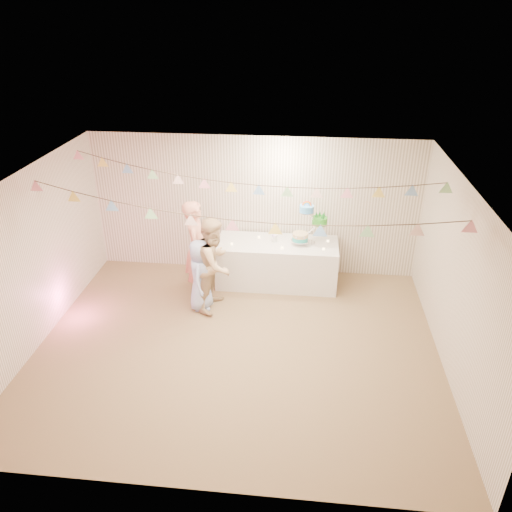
# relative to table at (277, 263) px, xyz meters

# --- Properties ---
(floor) EXTENTS (6.00, 6.00, 0.00)m
(floor) POSITION_rel_table_xyz_m (-0.46, -2.00, -0.41)
(floor) COLOR brown
(floor) RESTS_ON ground
(ceiling) EXTENTS (6.00, 6.00, 0.00)m
(ceiling) POSITION_rel_table_xyz_m (-0.46, -2.00, 2.19)
(ceiling) COLOR white
(ceiling) RESTS_ON ground
(back_wall) EXTENTS (6.00, 6.00, 0.00)m
(back_wall) POSITION_rel_table_xyz_m (-0.46, 0.50, 0.89)
(back_wall) COLOR silver
(back_wall) RESTS_ON ground
(front_wall) EXTENTS (6.00, 6.00, 0.00)m
(front_wall) POSITION_rel_table_xyz_m (-0.46, -4.50, 0.89)
(front_wall) COLOR silver
(front_wall) RESTS_ON ground
(left_wall) EXTENTS (5.00, 5.00, 0.00)m
(left_wall) POSITION_rel_table_xyz_m (-3.46, -2.00, 0.89)
(left_wall) COLOR silver
(left_wall) RESTS_ON ground
(right_wall) EXTENTS (5.00, 5.00, 0.00)m
(right_wall) POSITION_rel_table_xyz_m (2.54, -2.00, 0.89)
(right_wall) COLOR silver
(right_wall) RESTS_ON ground
(table) EXTENTS (2.16, 0.86, 0.81)m
(table) POSITION_rel_table_xyz_m (0.00, 0.00, 0.00)
(table) COLOR silver
(table) RESTS_ON floor
(cake_stand) EXTENTS (0.67, 0.40, 0.75)m
(cake_stand) POSITION_rel_table_xyz_m (0.55, 0.05, 0.72)
(cake_stand) COLOR silver
(cake_stand) RESTS_ON table
(cake_bottom) EXTENTS (0.31, 0.31, 0.15)m
(cake_bottom) POSITION_rel_table_xyz_m (0.40, -0.01, 0.43)
(cake_bottom) COLOR #25B0A6
(cake_bottom) RESTS_ON cake_stand
(cake_middle) EXTENTS (0.27, 0.27, 0.22)m
(cake_middle) POSITION_rel_table_xyz_m (0.73, 0.14, 0.70)
(cake_middle) COLOR green
(cake_middle) RESTS_ON cake_stand
(cake_top_tier) EXTENTS (0.25, 0.25, 0.19)m
(cake_top_tier) POSITION_rel_table_xyz_m (0.49, 0.02, 0.97)
(cake_top_tier) COLOR #4898E2
(cake_top_tier) RESTS_ON cake_stand
(platter) EXTENTS (0.38, 0.38, 0.02)m
(platter) POSITION_rel_table_xyz_m (-0.65, -0.05, 0.35)
(platter) COLOR white
(platter) RESTS_ON table
(posy) EXTENTS (0.14, 0.14, 0.16)m
(posy) POSITION_rel_table_xyz_m (-0.05, 0.05, 0.42)
(posy) COLOR white
(posy) RESTS_ON table
(person_adult_a) EXTENTS (0.47, 0.67, 1.75)m
(person_adult_a) POSITION_rel_table_xyz_m (-1.35, -0.51, 0.47)
(person_adult_a) COLOR tan
(person_adult_a) RESTS_ON floor
(person_adult_b) EXTENTS (0.76, 0.90, 1.62)m
(person_adult_b) POSITION_rel_table_xyz_m (-0.98, -0.90, 0.41)
(person_adult_b) COLOR tan
(person_adult_b) RESTS_ON floor
(person_child) EXTENTS (0.41, 0.62, 1.25)m
(person_child) POSITION_rel_table_xyz_m (-1.21, -0.97, 0.22)
(person_child) COLOR #9CADDD
(person_child) RESTS_ON floor
(bunting_back) EXTENTS (5.60, 1.10, 0.40)m
(bunting_back) POSITION_rel_table_xyz_m (-0.46, -0.90, 1.94)
(bunting_back) COLOR pink
(bunting_back) RESTS_ON ceiling
(bunting_front) EXTENTS (5.60, 0.90, 0.36)m
(bunting_front) POSITION_rel_table_xyz_m (-0.46, -2.20, 1.91)
(bunting_front) COLOR #72A5E5
(bunting_front) RESTS_ON ceiling
(tealight_0) EXTENTS (0.04, 0.04, 0.03)m
(tealight_0) POSITION_rel_table_xyz_m (-0.80, -0.15, 0.42)
(tealight_0) COLOR #FFD88C
(tealight_0) RESTS_ON table
(tealight_1) EXTENTS (0.04, 0.04, 0.03)m
(tealight_1) POSITION_rel_table_xyz_m (-0.35, 0.18, 0.42)
(tealight_1) COLOR #FFD88C
(tealight_1) RESTS_ON table
(tealight_2) EXTENTS (0.04, 0.04, 0.03)m
(tealight_2) POSITION_rel_table_xyz_m (0.10, -0.22, 0.42)
(tealight_2) COLOR #FFD88C
(tealight_2) RESTS_ON table
(tealight_3) EXTENTS (0.04, 0.04, 0.03)m
(tealight_3) POSITION_rel_table_xyz_m (0.35, 0.22, 0.42)
(tealight_3) COLOR #FFD88C
(tealight_3) RESTS_ON table
(tealight_4) EXTENTS (0.04, 0.04, 0.03)m
(tealight_4) POSITION_rel_table_xyz_m (0.82, -0.18, 0.42)
(tealight_4) COLOR #FFD88C
(tealight_4) RESTS_ON table
(tealight_5) EXTENTS (0.04, 0.04, 0.03)m
(tealight_5) POSITION_rel_table_xyz_m (0.90, 0.15, 0.42)
(tealight_5) COLOR #FFD88C
(tealight_5) RESTS_ON table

